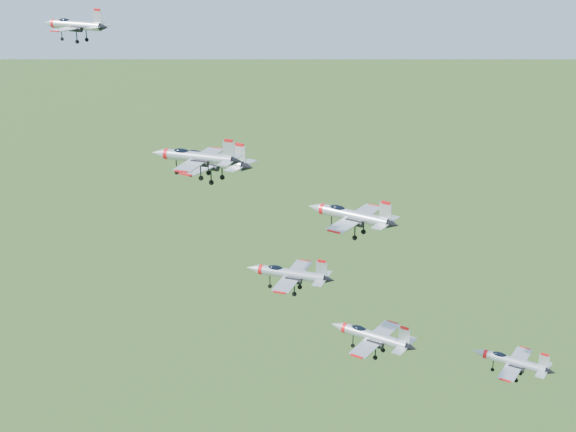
% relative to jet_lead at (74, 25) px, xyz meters
% --- Properties ---
extents(jet_lead, '(12.28, 10.12, 3.29)m').
position_rel_jet_lead_xyz_m(jet_lead, '(0.00, 0.00, 0.00)').
color(jet_lead, '#B1B8BE').
extents(jet_left_high, '(13.04, 10.85, 3.48)m').
position_rel_jet_lead_xyz_m(jet_left_high, '(31.58, -16.67, -12.58)').
color(jet_left_high, '#B1B8BE').
extents(jet_right_high, '(11.03, 9.14, 2.95)m').
position_rel_jet_lead_xyz_m(jet_right_high, '(35.54, -26.34, -9.07)').
color(jet_right_high, '#B1B8BE').
extents(jet_left_low, '(13.70, 11.46, 3.67)m').
position_rel_jet_lead_xyz_m(jet_left_low, '(46.38, -5.05, -21.67)').
color(jet_left_low, '#B1B8BE').
extents(jet_right_low, '(10.42, 8.62, 2.79)m').
position_rel_jet_lead_xyz_m(jet_right_low, '(46.26, -25.35, -21.55)').
color(jet_right_low, '#B1B8BE').
extents(jet_trail, '(12.40, 10.37, 3.32)m').
position_rel_jet_lead_xyz_m(jet_trail, '(51.94, -11.68, -35.17)').
color(jet_trail, '#B1B8BE').
extents(jet_extra, '(11.60, 9.66, 3.10)m').
position_rel_jet_lead_xyz_m(jet_extra, '(68.39, 0.22, -41.54)').
color(jet_extra, '#B1B8BE').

